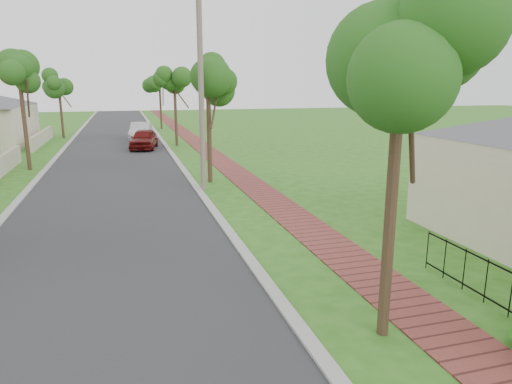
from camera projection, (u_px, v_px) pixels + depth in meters
name	position (u px, v px, depth m)	size (l,w,h in m)	color
road	(114.00, 172.00, 24.58)	(7.00, 120.00, 0.02)	#28282B
kerb_right	(182.00, 169.00, 25.57)	(0.30, 120.00, 0.10)	#9E9E99
kerb_left	(41.00, 176.00, 23.59)	(0.30, 120.00, 0.10)	#9E9E99
sidewalk	(227.00, 166.00, 26.27)	(1.50, 120.00, 0.03)	brown
street_trees	(113.00, 85.00, 29.97)	(10.70, 37.65, 5.89)	#382619
parked_car_red	(144.00, 139.00, 33.16)	(1.69, 4.21, 1.43)	#5A0E0D
parked_car_white	(141.00, 132.00, 38.25)	(1.56, 4.47, 1.47)	silver
near_tree	(401.00, 66.00, 7.54)	(2.40, 2.40, 6.15)	#382619
utility_pole	(201.00, 90.00, 19.35)	(1.20, 0.24, 8.67)	#766A5C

